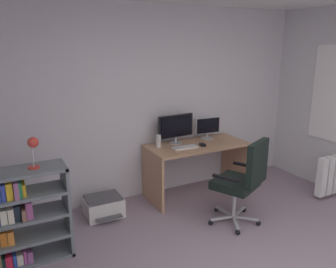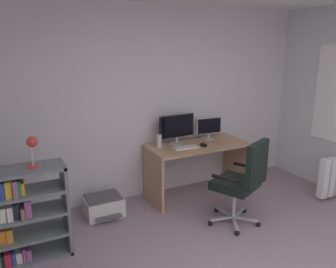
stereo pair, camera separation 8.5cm
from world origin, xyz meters
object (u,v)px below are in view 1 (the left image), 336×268
Objects in this scene: desk at (197,158)px; office_chair at (243,178)px; desk_lamp at (33,147)px; computer_mouse at (203,145)px; monitor_secondary at (207,127)px; monitor_main at (176,127)px; keyboard at (185,147)px; desktop_speaker at (158,141)px; bookshelf at (19,217)px; printer at (104,206)px.

office_chair reaches higher than desk.
desk_lamp is (-2.19, 0.45, 0.57)m from office_chair.
monitor_secondary is at bearing 56.86° from computer_mouse.
monitor_main is 0.34m from keyboard.
desktop_speaker is 1.97m from bookshelf.
monitor_main is at bearing 142.70° from computer_mouse.
office_chair is at bearing -76.70° from monitor_main.
bookshelf is at bearing 169.38° from office_chair.
desk_lamp is at bearing -164.29° from monitor_secondary.
keyboard is at bearing -154.11° from monitor_secondary.
bookshelf is at bearing -165.46° from keyboard.
monitor_main is 0.56× the size of bookshelf.
desk is 1.32× the size of office_chair.
keyboard is at bearing 106.78° from office_chair.
printer is at bearing -174.73° from computer_mouse.
computer_mouse is 0.87m from office_chair.
office_chair is at bearing -102.72° from monitor_secondary.
desktop_speaker is 0.56× the size of desk_lamp.
monitor_secondary is at bearing 0.01° from monitor_main.
office_chair is 2.43m from bookshelf.
keyboard is (-0.52, -0.25, -0.17)m from monitor_secondary.
monitor_secondary is at bearing 28.87° from keyboard.
monitor_secondary is 2.55m from desk_lamp.
desktop_speaker reaches higher than desk.
monitor_main is at bearing 93.54° from keyboard.
keyboard is at bearing -34.77° from desktop_speaker.
bookshelf is (-2.37, -0.53, -0.07)m from desk.
desktop_speaker is 0.16× the size of office_chair.
keyboard reaches higher than desk.
printer is at bearing -171.60° from monitor_main.
bookshelf is at bearing -167.45° from desk.
desk_lamp is (-2.18, -0.41, 0.40)m from computer_mouse.
office_chair is 1.11× the size of bookshelf.
desk is 4.61× the size of desk_lamp.
desk_lamp is at bearing -160.30° from monitor_main.
desk_lamp is 0.67× the size of printer.
keyboard is 1.30m from printer.
desk is 2.43m from bookshelf.
monitor_main is at bearing 146.67° from desk.
computer_mouse is 2.43m from bookshelf.
keyboard is at bearing 11.56° from bookshelf.
office_chair reaches higher than computer_mouse.
monitor_main is 1.43m from printer.
computer_mouse is (0.01, -0.12, 0.22)m from desk.
printer is at bearing 33.26° from desk_lamp.
bookshelf is (-2.39, 0.45, -0.12)m from office_chair.
monitor_main is (-0.25, 0.16, 0.44)m from desk.
monitor_main reaches higher than bookshelf.
computer_mouse is at bearing 9.67° from bookshelf.
desk_lamp is (-1.92, -0.69, 0.18)m from monitor_main.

